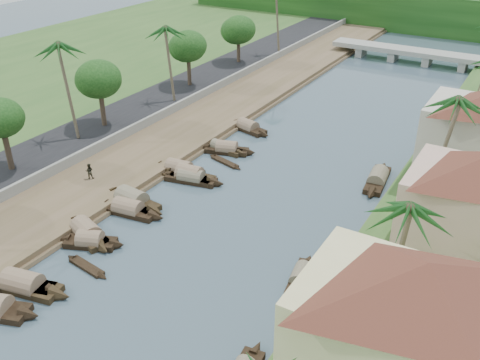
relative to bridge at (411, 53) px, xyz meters
The scene contains 33 objects.
ground 72.02m from the bridge, 90.00° to the right, with size 220.00×220.00×0.00m, color #3E515D.
left_bank 54.42m from the bridge, 107.10° to the right, with size 10.00×180.00×0.80m, color brown.
right_bank 55.37m from the bridge, 69.93° to the right, with size 16.00×180.00×1.20m, color #2E5221.
road 57.49m from the bridge, 115.23° to the right, with size 8.00×180.00×1.40m, color black.
retaining_wall 55.79m from the bridge, 111.23° to the right, with size 0.40×180.00×1.10m, color slate.
treeline 28.09m from the bridge, 90.00° to the left, with size 120.00×14.00×8.00m.
bridge is the anchor object (origin of this frame).
building_near 76.54m from the bridge, 75.61° to the right, with size 14.85×14.85×10.20m.
sampan_2 77.38m from the bridge, 96.60° to the right, with size 8.79×3.41×2.27m.
sampan_3 77.39m from the bridge, 96.58° to the right, with size 7.17×3.51×1.94m.
sampan_4 69.89m from the bridge, 98.13° to the right, with size 7.92×4.16×2.22m.
sampan_5 70.56m from the bridge, 96.99° to the right, with size 6.28×3.80×2.01m.
sampan_6 63.77m from the bridge, 99.07° to the right, with size 8.59×2.83×2.48m.
sampan_7 65.04m from the bridge, 98.22° to the right, with size 8.01×2.64×2.11m.
sampan_8 56.50m from the bridge, 98.39° to the right, with size 7.75×2.63×2.34m.
sampan_9 56.80m from the bridge, 97.90° to the right, with size 7.74×3.00×1.96m.
sampan_10 56.20m from the bridge, 100.32° to the right, with size 7.87×2.31×2.15m.
sampan_11 49.03m from the bridge, 99.78° to the right, with size 7.13×3.56×2.04m.
sampan_12 49.11m from the bridge, 100.60° to the right, with size 7.20×1.59×1.77m.
sampan_13 42.44m from the bridge, 102.93° to the right, with size 7.53×3.42×2.05m.
sampan_15 65.89m from the bridge, 82.16° to the right, with size 2.42×6.56×1.79m.
sampan_16 47.38m from the bridge, 78.99° to the right, with size 2.56×8.77×2.12m.
canoe_1 72.82m from the bridge, 95.22° to the right, with size 5.08×1.49×0.81m.
canoe_2 51.23m from the bridge, 97.96° to the right, with size 5.30×2.15×0.77m.
palm_1 68.84m from the bridge, 76.47° to the right, with size 3.20×3.20×10.12m.
palm_2 53.45m from the bridge, 73.42° to the right, with size 3.20×3.20×11.95m.
palm_5 62.03m from the bridge, 113.10° to the right, with size 3.20×3.20×12.46m.
palm_6 46.81m from the bridge, 118.66° to the right, with size 3.20×3.20×11.40m.
tree_2 69.92m from the bridge, 110.13° to the right, with size 4.68×4.68×7.57m.
tree_3 57.24m from the bridge, 114.91° to the right, with size 5.39×5.39×8.04m.
tree_4 41.58m from the bridge, 125.59° to the right, with size 5.27×5.27×7.90m.
tree_5 31.16m from the bridge, 141.26° to the right, with size 5.41×5.41×7.53m.
person_far 64.21m from the bridge, 104.70° to the right, with size 0.80×0.63×1.65m, color #2B2B1E.
Camera 1 is at (21.63, -23.96, 26.76)m, focal length 40.00 mm.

